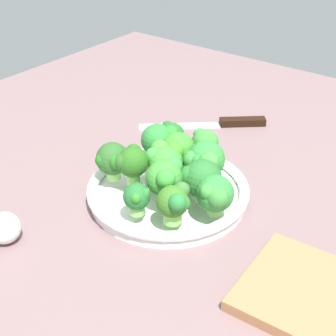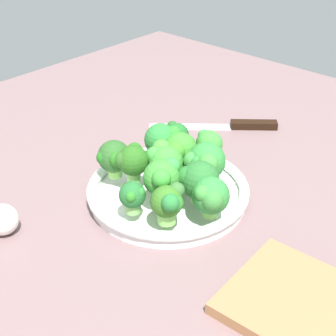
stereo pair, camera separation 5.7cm
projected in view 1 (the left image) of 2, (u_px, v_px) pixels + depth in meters
ground_plane at (178, 194)px, 87.16cm from camera, size 130.00×130.00×2.50cm
bowl at (168, 191)px, 82.92cm from camera, size 26.53×26.53×3.00cm
broccoli_floret_0 at (137, 198)px, 73.82cm from camera, size 4.03×4.03×5.01cm
broccoli_floret_1 at (165, 178)px, 75.30cm from camera, size 5.78×6.27×7.22cm
broccoli_floret_2 at (132, 162)px, 79.85cm from camera, size 5.01×5.32×6.75cm
broccoli_floret_3 at (172, 135)px, 88.82cm from camera, size 4.30×4.13×5.95cm
broccoli_floret_4 at (114, 159)px, 81.45cm from camera, size 5.90×5.83×6.45cm
broccoli_floret_5 at (205, 142)px, 87.63cm from camera, size 5.12×4.86×5.58cm
broccoli_floret_6 at (205, 161)px, 80.29cm from camera, size 6.39×6.63×7.17cm
broccoli_floret_7 at (215, 195)px, 73.23cm from camera, size 5.65×5.78×6.31cm
broccoli_floret_8 at (201, 179)px, 76.34cm from camera, size 6.19×6.00×6.79cm
broccoli_floret_9 at (177, 151)px, 83.47cm from camera, size 5.82×6.88×6.79cm
broccoli_floret_10 at (159, 141)px, 85.43cm from camera, size 5.85×5.58×7.30cm
broccoli_floret_11 at (164, 161)px, 80.97cm from camera, size 6.29×5.74×6.60cm
broccoli_floret_12 at (175, 202)px, 71.56cm from camera, size 5.31×5.22×6.03cm
knife at (220, 123)px, 106.30cm from camera, size 21.77×19.12×1.50cm
cutting_board at (331, 303)px, 63.08cm from camera, size 23.07×17.34×1.60cm
garlic_bulb at (4, 228)px, 73.34cm from camera, size 4.74×4.74×4.74cm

